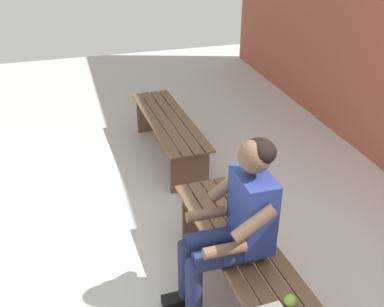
{
  "coord_description": "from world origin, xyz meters",
  "views": [
    {
      "loc": [
        -2.06,
        0.97,
        2.43
      ],
      "look_at": [
        0.74,
        0.15,
        0.8
      ],
      "focal_mm": 42.29,
      "sensor_mm": 36.0,
      "label": 1
    }
  ],
  "objects_px": {
    "bench_far": "(169,128)",
    "person_seated": "(233,224)",
    "bench_near": "(245,263)",
    "apple": "(290,301)"
  },
  "relations": [
    {
      "from": "bench_near",
      "to": "bench_far",
      "type": "xyz_separation_m",
      "value": [
        2.12,
        0.0,
        -0.01
      ]
    },
    {
      "from": "bench_far",
      "to": "person_seated",
      "type": "bearing_deg",
      "value": 177.29
    },
    {
      "from": "bench_far",
      "to": "apple",
      "type": "height_order",
      "value": "apple"
    },
    {
      "from": "person_seated",
      "to": "apple",
      "type": "bearing_deg",
      "value": -161.98
    },
    {
      "from": "bench_far",
      "to": "person_seated",
      "type": "xyz_separation_m",
      "value": [
        -2.12,
        0.1,
        0.35
      ]
    },
    {
      "from": "bench_near",
      "to": "apple",
      "type": "height_order",
      "value": "apple"
    },
    {
      "from": "bench_near",
      "to": "bench_far",
      "type": "height_order",
      "value": "same"
    },
    {
      "from": "bench_near",
      "to": "bench_far",
      "type": "distance_m",
      "value": 2.12
    },
    {
      "from": "bench_near",
      "to": "apple",
      "type": "xyz_separation_m",
      "value": [
        -0.49,
        -0.06,
        0.14
      ]
    },
    {
      "from": "apple",
      "to": "person_seated",
      "type": "bearing_deg",
      "value": 18.02
    }
  ]
}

